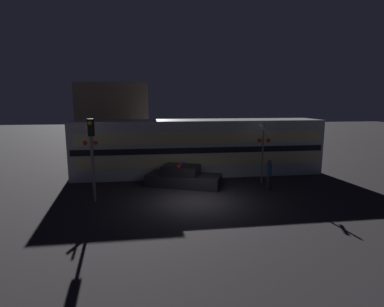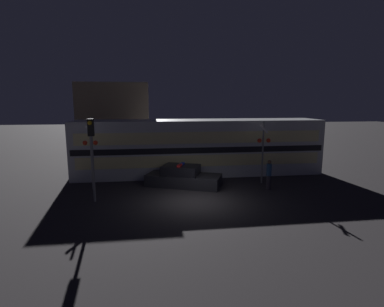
{
  "view_description": "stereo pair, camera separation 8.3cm",
  "coord_description": "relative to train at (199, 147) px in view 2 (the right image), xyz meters",
  "views": [
    {
      "loc": [
        -2.4,
        -15.35,
        5.32
      ],
      "look_at": [
        0.47,
        4.77,
        1.81
      ],
      "focal_mm": 28.0,
      "sensor_mm": 36.0,
      "label": 1
    },
    {
      "loc": [
        -2.31,
        -15.36,
        5.32
      ],
      "look_at": [
        0.47,
        4.77,
        1.81
      ],
      "focal_mm": 28.0,
      "sensor_mm": 36.0,
      "label": 2
    }
  ],
  "objects": [
    {
      "name": "building_left",
      "position": [
        -6.7,
        7.44,
        1.46
      ],
      "size": [
        6.02,
        6.9,
        6.94
      ],
      "color": "brown",
      "rests_on": "ground_plane"
    },
    {
      "name": "pedestrian",
      "position": [
        3.55,
        -4.74,
        -1.06
      ],
      "size": [
        0.31,
        0.31,
        1.86
      ],
      "color": "#2D2833",
      "rests_on": "ground_plane"
    },
    {
      "name": "traffic_light_corner",
      "position": [
        -6.62,
        -5.6,
        1.16
      ],
      "size": [
        0.3,
        0.46,
        4.46
      ],
      "color": "slate",
      "rests_on": "ground_plane"
    },
    {
      "name": "crossing_signal_far",
      "position": [
        -7.16,
        -3.12,
        0.48
      ],
      "size": [
        0.88,
        0.33,
        4.14
      ],
      "color": "slate",
      "rests_on": "ground_plane"
    },
    {
      "name": "crossing_signal_near",
      "position": [
        3.7,
        -3.25,
        0.45
      ],
      "size": [
        0.88,
        0.33,
        4.09
      ],
      "color": "slate",
      "rests_on": "ground_plane"
    },
    {
      "name": "police_car",
      "position": [
        -1.55,
        -3.14,
        -1.48
      ],
      "size": [
        5.06,
        3.54,
        1.44
      ],
      "rotation": [
        0.0,
        0.0,
        -0.4
      ],
      "color": "black",
      "rests_on": "ground_plane"
    },
    {
      "name": "ground_plane",
      "position": [
        -1.22,
        -6.33,
        -2.01
      ],
      "size": [
        120.0,
        120.0,
        0.0
      ],
      "primitive_type": "plane",
      "color": "#262326"
    },
    {
      "name": "train",
      "position": [
        0.0,
        0.0,
        0.0
      ],
      "size": [
        17.99,
        3.14,
        4.03
      ],
      "color": "#B7BABF",
      "rests_on": "ground_plane"
    }
  ]
}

